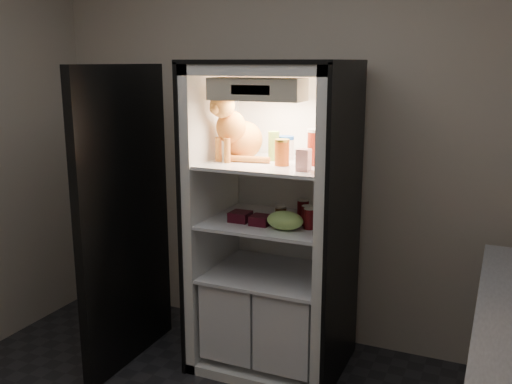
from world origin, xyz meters
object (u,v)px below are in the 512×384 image
Objects in this scene: berry_box_left at (240,217)px; soda_can_a at (303,211)px; berry_box_right at (261,220)px; parmesan_shaker at (274,146)px; salsa_jar at (282,152)px; soda_can_b at (307,215)px; mayo_tub at (286,148)px; condiment_jar at (281,214)px; refrigerator at (275,241)px; cream_carton at (304,160)px; soda_can_c at (309,219)px; tabby_cat at (237,132)px; grape_bag at (285,220)px; pepper_jar at (318,147)px.

soda_can_a is at bearing 24.53° from berry_box_left.
berry_box_right is at bearing -7.77° from berry_box_left.
parmesan_shaker is 0.46m from berry_box_left.
salsa_jar is 0.40m from soda_can_b.
mayo_tub is 1.48× the size of condiment_jar.
mayo_tub reaches higher than berry_box_right.
refrigerator reaches higher than berry_box_right.
cream_carton reaches higher than soda_can_a.
soda_can_b reaches higher than condiment_jar.
soda_can_b is at bearing 20.15° from salsa_jar.
berry_box_left is (-0.42, -0.02, -0.03)m from soda_can_c.
refrigerator is 0.66m from cream_carton.
grape_bag is at bearing -6.41° from tabby_cat.
tabby_cat is at bearing 176.95° from condiment_jar.
soda_can_a is at bearing -30.70° from mayo_tub.
tabby_cat is at bearing 176.18° from soda_can_b.
mayo_tub is 1.25× the size of berry_box_right.
berry_box_right is at bearing -125.69° from condiment_jar.
berry_box_right is at bearing -172.57° from soda_can_c.
salsa_jar reaches higher than mayo_tub.
salsa_jar is at bearing -51.96° from parmesan_shaker.
pepper_jar is 0.21m from cream_carton.
cream_carton is at bearing -32.10° from salsa_jar.
tabby_cat is at bearing -178.01° from pepper_jar.
grape_bag is 0.31m from berry_box_left.
berry_box_left is at bearing 172.23° from berry_box_right.
salsa_jar is (0.06, -0.21, 0.01)m from mayo_tub.
soda_can_b is at bearing -39.38° from mayo_tub.
berry_box_right is at bearing -96.39° from refrigerator.
mayo_tub is at bearing 136.08° from soda_can_c.
soda_can_b reaches higher than grape_bag.
tabby_cat is 0.34m from salsa_jar.
soda_can_a is at bearing 23.25° from tabby_cat.
cream_carton is 0.57m from berry_box_left.
parmesan_shaker is 0.36m from cream_carton.
salsa_jar is 0.38m from grape_bag.
soda_can_a is at bearing 80.34° from grape_bag.
refrigerator is at bearing 152.14° from soda_can_c.
tabby_cat is 3.40× the size of soda_can_a.
mayo_tub reaches higher than grape_bag.
grape_bag is (0.37, -0.16, -0.46)m from tabby_cat.
tabby_cat is 0.65m from soda_can_b.
berry_box_left reaches higher than berry_box_right.
condiment_jar is at bearing -42.05° from parmesan_shaker.
grape_bag is (-0.09, -0.13, -0.01)m from soda_can_b.
soda_can_b is 1.26× the size of condiment_jar.
cream_carton is at bearing -10.26° from berry_box_left.
mayo_tub is 0.48m from soda_can_c.
pepper_jar is 0.96× the size of grape_bag.
tabby_cat is 0.54m from berry_box_right.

